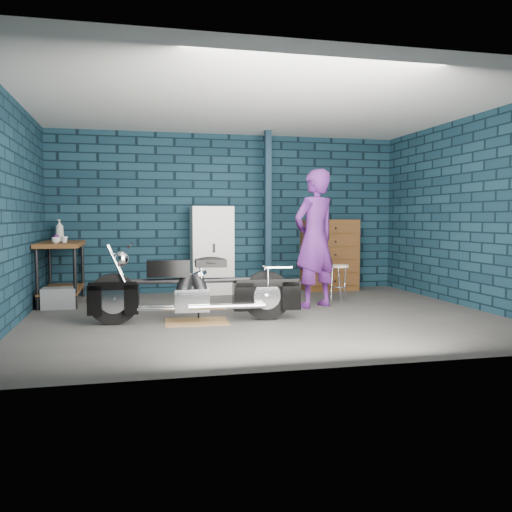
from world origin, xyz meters
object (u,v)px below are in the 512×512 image
Objects in this scene: locker at (212,250)px; shop_stool at (339,283)px; motorcycle at (196,283)px; storage_bin at (59,298)px; tool_chest at (330,255)px; workbench at (62,273)px; person at (315,239)px.

shop_stool is at bearing -34.99° from locker.
locker is at bearing 80.66° from motorcycle.
storage_bin is 4.54m from tool_chest.
motorcycle is 2.62m from shop_stool.
person is at bearing -18.99° from workbench.
motorcycle is 1.76× the size of tool_chest.
locker is at bearing 22.95° from storage_bin.
motorcycle is 2.51m from locker.
tool_chest is at bearing 6.18° from workbench.
person is 1.34× the size of locker.
workbench is at bearing 92.29° from storage_bin.
person is (3.55, -1.22, 0.52)m from workbench.
locker reaches higher than shop_stool.
workbench is 2.40m from locker.
person is (1.77, 0.74, 0.50)m from motorcycle.
storage_bin is (-1.76, 1.46, -0.34)m from motorcycle.
person is 1.00m from shop_stool.
workbench is 0.72× the size of person.
locker is 2.64× the size of shop_stool.
storage_bin is at bearing 176.34° from shop_stool.
shop_stool is (4.11, -0.76, -0.18)m from workbench.
motorcycle reaches higher than workbench.
tool_chest is (2.10, 0.00, -0.11)m from locker.
workbench is at bearing -173.82° from tool_chest.
motorcycle is 1.49× the size of locker.
workbench is 3.04× the size of storage_bin.
workbench is at bearing -43.96° from person.
motorcycle reaches higher than storage_bin.
motorcycle is at bearing -137.35° from tool_chest.
storage_bin is (-3.53, 0.72, -0.83)m from person.
shop_stool is (2.33, 1.20, -0.20)m from motorcycle.
tool_chest reaches higher than motorcycle.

